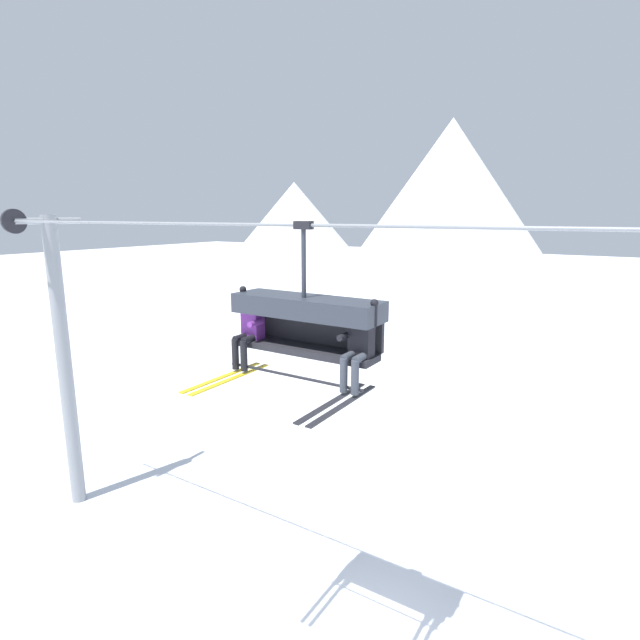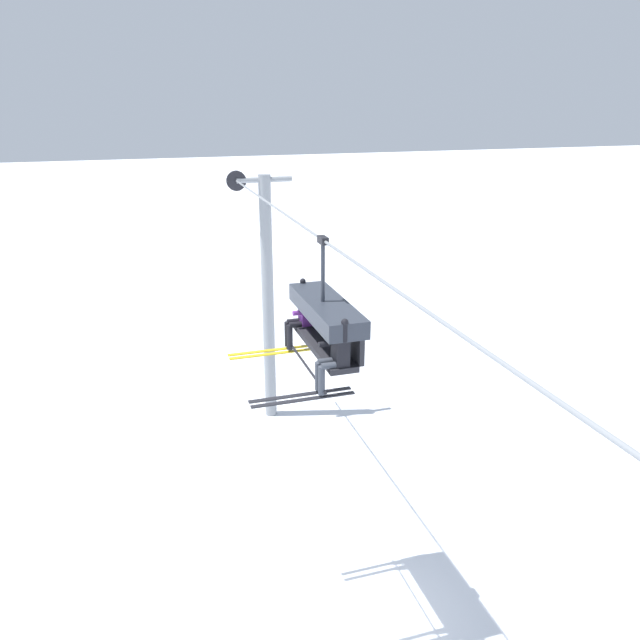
# 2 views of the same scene
# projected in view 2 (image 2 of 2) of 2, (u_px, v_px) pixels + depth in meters

# --- Properties ---
(ground_plane) EXTENTS (200.00, 200.00, 0.00)m
(ground_plane) POSITION_uv_depth(u_px,v_px,m) (373.00, 617.00, 12.28)
(ground_plane) COLOR silver
(lift_tower_near) EXTENTS (0.36, 1.88, 7.73)m
(lift_tower_near) POSITION_uv_depth(u_px,v_px,m) (267.00, 295.00, 18.77)
(lift_tower_near) COLOR gray
(lift_tower_near) RESTS_ON ground_plane
(lift_cable) EXTENTS (17.83, 0.05, 0.05)m
(lift_cable) POSITION_uv_depth(u_px,v_px,m) (322.00, 239.00, 10.29)
(lift_cable) COLOR gray
(chairlift_chair) EXTENTS (2.39, 0.74, 2.27)m
(chairlift_chair) POSITION_uv_depth(u_px,v_px,m) (327.00, 317.00, 10.70)
(chairlift_chair) COLOR #232328
(skier_purple) EXTENTS (0.48, 1.70, 1.34)m
(skier_purple) POSITION_uv_depth(u_px,v_px,m) (300.00, 315.00, 11.61)
(skier_purple) COLOR purple
(skier_black) EXTENTS (0.48, 1.70, 1.34)m
(skier_black) POSITION_uv_depth(u_px,v_px,m) (333.00, 355.00, 9.84)
(skier_black) COLOR black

